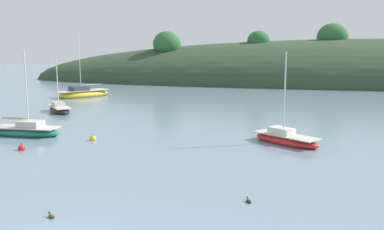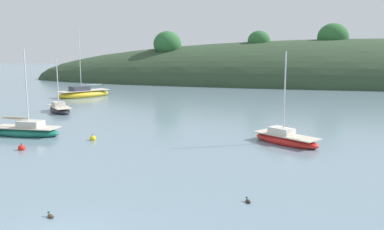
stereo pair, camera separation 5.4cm
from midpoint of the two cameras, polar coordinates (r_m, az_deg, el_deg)
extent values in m
ellipsoid|color=#2D422B|center=(87.70, 24.60, 4.23)|extent=(150.00, 36.00, 17.92)
ellipsoid|color=#2D6633|center=(86.27, -3.21, 10.08)|extent=(4.97, 4.52, 4.52)
ellipsoid|color=#2D6633|center=(84.12, 19.88, 10.63)|extent=(6.02, 5.47, 5.47)
ellipsoid|color=#2D6633|center=(82.01, 9.76, 10.60)|extent=(4.58, 4.17, 4.17)
ellipsoid|color=#2D6633|center=(82.76, -3.61, 10.30)|extent=(5.82, 5.29, 5.29)
ellipsoid|color=red|center=(27.25, 13.60, -3.62)|extent=(4.95, 4.30, 0.79)
cube|color=beige|center=(27.18, 13.63, -2.89)|extent=(4.55, 3.95, 0.06)
cube|color=silver|center=(27.35, 12.97, -2.28)|extent=(1.92, 1.82, 0.48)
cylinder|color=silver|center=(26.89, 13.42, 3.04)|extent=(0.09, 0.09, 5.61)
cylinder|color=silver|center=(26.62, 15.05, -1.89)|extent=(1.70, 1.30, 0.07)
ellipsoid|color=gold|center=(56.84, -15.46, 2.91)|extent=(6.45, 7.86, 1.23)
cube|color=beige|center=(56.78, -15.48, 3.46)|extent=(5.93, 7.23, 0.06)
cube|color=#333842|center=(56.47, -16.04, 3.73)|extent=(2.78, 3.00, 0.63)
cylinder|color=silver|center=(56.37, -16.01, 7.80)|extent=(0.09, 0.09, 8.62)
cylinder|color=silver|center=(57.32, -14.43, 4.31)|extent=(1.85, 2.73, 0.07)
ellipsoid|color=#196B56|center=(31.61, -23.01, -2.33)|extent=(5.38, 1.94, 0.85)
cube|color=beige|center=(31.54, -23.06, -1.65)|extent=(4.95, 1.79, 0.06)
cube|color=beige|center=(31.27, -22.44, -1.24)|extent=(1.73, 1.22, 0.50)
cylinder|color=silver|center=(31.03, -22.97, 3.55)|extent=(0.09, 0.09, 5.75)
cylinder|color=silver|center=(31.93, -24.39, -0.49)|extent=(2.24, 0.12, 0.07)
ellipsoid|color=tan|center=(31.92, -24.40, -0.40)|extent=(2.15, 0.25, 0.20)
ellipsoid|color=#232328|center=(42.82, -18.71, 0.69)|extent=(4.63, 4.63, 0.78)
cube|color=beige|center=(42.77, -18.73, 1.15)|extent=(4.26, 4.26, 0.06)
cube|color=beige|center=(43.12, -18.87, 1.52)|extent=(1.87, 1.87, 0.47)
cylinder|color=silver|center=(42.76, -18.98, 4.46)|extent=(0.09, 0.09, 4.93)
cylinder|color=silver|center=(41.95, -18.51, 1.84)|extent=(1.50, 1.50, 0.07)
sphere|color=red|center=(27.02, -23.54, -4.45)|extent=(0.44, 0.44, 0.44)
cylinder|color=black|center=(26.96, -23.58, -3.89)|extent=(0.04, 0.04, 0.10)
sphere|color=yellow|center=(28.40, -14.20, -3.34)|extent=(0.44, 0.44, 0.44)
cylinder|color=black|center=(28.34, -14.22, -2.81)|extent=(0.04, 0.04, 0.10)
ellipsoid|color=#473828|center=(15.92, -19.83, -13.73)|extent=(0.38, 0.33, 0.16)
sphere|color=#1E4723|center=(16.00, -20.10, -13.20)|extent=(0.09, 0.09, 0.09)
cone|color=gold|center=(16.06, -20.20, -13.15)|extent=(0.06, 0.05, 0.04)
cone|color=#473828|center=(15.79, -19.57, -13.80)|extent=(0.10, 0.10, 0.08)
ellipsoid|color=#2D2823|center=(16.57, 8.27, -12.37)|extent=(0.31, 0.38, 0.16)
sphere|color=#1E4723|center=(16.65, 8.09, -11.84)|extent=(0.09, 0.09, 0.09)
cone|color=gold|center=(16.71, 8.00, -11.78)|extent=(0.05, 0.06, 0.04)
cone|color=#2D2823|center=(16.43, 8.48, -12.45)|extent=(0.10, 0.10, 0.08)
camera|label=1|loc=(0.03, -89.95, 0.01)|focal=36.56mm
camera|label=2|loc=(0.03, 90.05, -0.01)|focal=36.56mm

